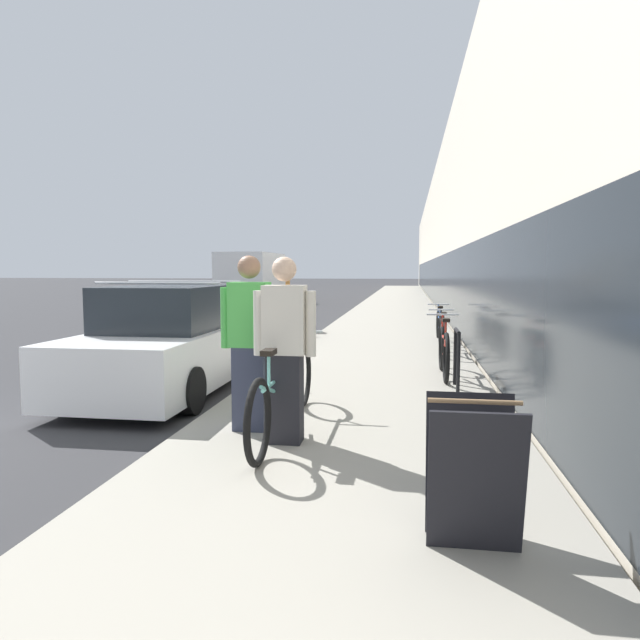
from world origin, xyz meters
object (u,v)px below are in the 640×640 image
sandwich_board_sign (473,471)px  cruiser_bike_nearest (444,351)px  cruiser_bike_farthest (439,325)px  tandem_bicycle (285,392)px  person_bystander (250,343)px  cruiser_bike_middle (442,335)px  parked_sedan_curbside (172,343)px  bike_rack_hoop (457,353)px  vintage_roadster_curbside (268,325)px  person_rider (285,350)px  moving_truck (255,278)px

sandwich_board_sign → cruiser_bike_nearest: bearing=88.3°
cruiser_bike_nearest → cruiser_bike_farthest: bearing=87.9°
tandem_bicycle → cruiser_bike_nearest: (1.83, 3.36, -0.00)m
person_bystander → cruiser_bike_middle: person_bystander is taller
cruiser_bike_farthest → parked_sedan_curbside: parked_sedan_curbside is taller
bike_rack_hoop → sandwich_board_sign: size_ratio=0.94×
person_bystander → cruiser_bike_middle: (2.32, 5.94, -0.55)m
person_bystander → vintage_roadster_curbside: bearing=102.6°
cruiser_bike_nearest → sandwich_board_sign: (-0.16, -5.57, 0.05)m
person_bystander → cruiser_bike_farthest: person_bystander is taller
sandwich_board_sign → parked_sedan_curbside: 5.94m
person_rider → vintage_roadster_curbside: size_ratio=0.42×
tandem_bicycle → sandwich_board_sign: 2.77m
vintage_roadster_curbside → parked_sedan_curbside: bearing=-90.2°
tandem_bicycle → person_bystander: bearing=179.8°
person_bystander → bike_rack_hoop: person_bystander is taller
person_rider → vintage_roadster_curbside: (-2.27, 8.50, -0.61)m
vintage_roadster_curbside → moving_truck: (-4.59, 15.55, 0.93)m
person_rider → sandwich_board_sign: 2.46m
bike_rack_hoop → cruiser_bike_farthest: size_ratio=0.48×
cruiser_bike_middle → vintage_roadster_curbside: 4.68m
cruiser_bike_farthest → person_bystander: bearing=-106.5°
bike_rack_hoop → moving_truck: bearing=112.4°
tandem_bicycle → cruiser_bike_nearest: bearing=61.5°
person_rider → cruiser_bike_farthest: (1.92, 8.37, -0.54)m
cruiser_bike_nearest → vintage_roadster_curbside: bearing=130.1°
bike_rack_hoop → cruiser_bike_middle: 3.48m
tandem_bicycle → cruiser_bike_farthest: 8.23m
person_bystander → sandwich_board_sign: size_ratio=2.03×
vintage_roadster_curbside → person_bystander: bearing=-77.4°
person_rider → cruiser_bike_farthest: person_rider is taller
person_rider → parked_sedan_curbside: (-2.30, 2.67, -0.32)m
parked_sedan_curbside → vintage_roadster_curbside: size_ratio=1.04×
parked_sedan_curbside → bike_rack_hoop: bearing=2.4°
person_rider → moving_truck: moving_truck is taller
person_rider → vintage_roadster_curbside: 8.82m
cruiser_bike_middle → cruiser_bike_farthest: size_ratio=1.00×
cruiser_bike_middle → sandwich_board_sign: 8.16m
cruiser_bike_middle → moving_truck: moving_truck is taller
moving_truck → cruiser_bike_farthest: bearing=-60.7°
person_bystander → cruiser_bike_middle: bearing=68.6°
parked_sedan_curbside → cruiser_bike_nearest: bearing=14.9°
bike_rack_hoop → moving_truck: moving_truck is taller
person_bystander → tandem_bicycle: bearing=-0.2°
cruiser_bike_farthest → moving_truck: bearing=119.3°
person_rider → person_bystander: (-0.45, 0.38, 0.01)m
tandem_bicycle → parked_sedan_curbside: size_ratio=0.66×
sandwich_board_sign → cruiser_bike_middle: bearing=88.0°
person_rider → moving_truck: bearing=105.9°
tandem_bicycle → cruiser_bike_middle: tandem_bicycle is taller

